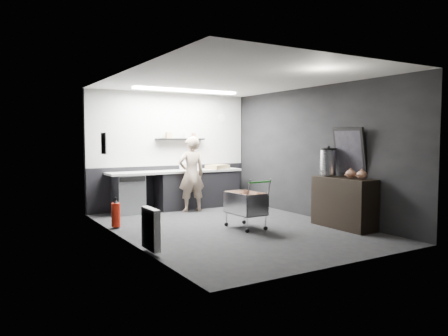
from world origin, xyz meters
TOP-DOWN VIEW (x-y plane):
  - floor at (0.00, 0.00)m, footprint 5.50×5.50m
  - ceiling at (0.00, 0.00)m, footprint 5.50×5.50m
  - wall_back at (0.00, 2.75)m, footprint 5.50×0.00m
  - wall_front at (0.00, -2.75)m, footprint 5.50×0.00m
  - wall_left at (-2.00, 0.00)m, footprint 0.00×5.50m
  - wall_right at (2.00, 0.00)m, footprint 0.00×5.50m
  - kitchen_wall_panel at (0.00, 2.73)m, footprint 3.95×0.02m
  - dado_panel at (0.00, 2.73)m, footprint 3.95×0.02m
  - floating_shelf at (0.20, 2.62)m, footprint 1.20×0.22m
  - wall_clock at (1.40, 2.72)m, footprint 0.20×0.03m
  - poster at (-1.98, 1.30)m, footprint 0.02×0.30m
  - poster_red_band at (-1.98, 1.30)m, footprint 0.02×0.22m
  - radiator at (-1.94, -0.90)m, footprint 0.10×0.50m
  - ceiling_strip at (0.00, 1.85)m, footprint 2.40×0.20m
  - prep_counter at (0.14, 2.42)m, footprint 3.20×0.61m
  - person at (0.16, 1.97)m, footprint 0.65×0.45m
  - shopping_cart at (0.18, -0.17)m, footprint 0.51×0.83m
  - sideboard at (1.76, -1.04)m, footprint 0.53×1.23m
  - fire_extinguisher at (-1.85, 1.05)m, footprint 0.16×0.16m
  - cardboard_box at (1.07, 2.37)m, footprint 0.59×0.52m
  - pink_tub at (0.51, 2.42)m, footprint 0.23×0.23m
  - white_container at (0.17, 2.37)m, footprint 0.23×0.21m

SIDE VIEW (x-z plane):
  - floor at x=0.00m, z-range 0.00..0.00m
  - fire_extinguisher at x=-1.85m, z-range -0.01..0.53m
  - radiator at x=-1.94m, z-range 0.05..0.65m
  - shopping_cart at x=0.18m, z-range -0.02..0.88m
  - prep_counter at x=0.14m, z-range 0.01..0.91m
  - dado_panel at x=0.00m, z-range 0.00..1.00m
  - sideboard at x=1.76m, z-range -0.34..1.51m
  - person at x=0.16m, z-range 0.00..1.68m
  - cardboard_box at x=1.07m, z-range 0.90..1.00m
  - white_container at x=0.17m, z-range 0.90..1.07m
  - pink_tub at x=0.51m, z-range 0.90..1.13m
  - wall_back at x=0.00m, z-range -1.40..4.10m
  - wall_front at x=0.00m, z-range -1.40..4.10m
  - wall_left at x=-2.00m, z-range -1.40..4.10m
  - wall_right at x=2.00m, z-range -1.40..4.10m
  - poster at x=-1.98m, z-range 1.35..1.75m
  - floating_shelf at x=0.20m, z-range 1.60..1.64m
  - poster_red_band at x=-1.98m, z-range 1.57..1.67m
  - kitchen_wall_panel at x=0.00m, z-range 1.00..2.70m
  - wall_clock at x=1.40m, z-range 2.05..2.25m
  - ceiling_strip at x=0.00m, z-range 2.65..2.69m
  - ceiling at x=0.00m, z-range 2.70..2.70m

